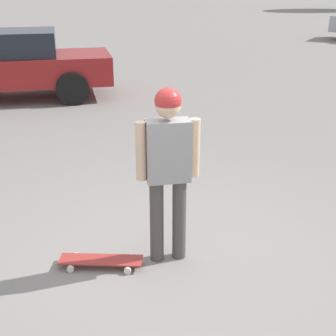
# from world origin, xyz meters

# --- Properties ---
(ground_plane) EXTENTS (220.00, 220.00, 0.00)m
(ground_plane) POSITION_xyz_m (0.00, 0.00, 0.00)
(ground_plane) COLOR gray
(person) EXTENTS (0.34, 0.55, 1.71)m
(person) POSITION_xyz_m (0.00, 0.00, 1.04)
(person) COLOR #4C4742
(person) RESTS_ON ground_plane
(skateboard) EXTENTS (0.62, 0.76, 0.08)m
(skateboard) POSITION_xyz_m (0.22, 0.62, 0.06)
(skateboard) COLOR #A5332D
(skateboard) RESTS_ON ground_plane
(car_parked_near) EXTENTS (3.31, 5.07, 1.51)m
(car_parked_near) POSITION_xyz_m (7.53, -0.53, 0.79)
(car_parked_near) COLOR maroon
(car_parked_near) RESTS_ON ground_plane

